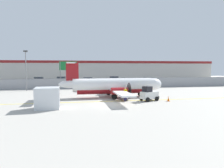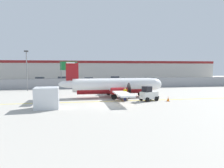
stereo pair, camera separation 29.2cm
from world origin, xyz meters
The scene contains 17 objects.
ground_plane centered at (0.00, 2.00, 0.00)m, with size 140.00×140.00×0.01m.
perimeter_fence centered at (0.00, 18.00, 1.12)m, with size 98.00×0.10×2.10m.
parking_lot_strip centered at (0.00, 29.50, 0.06)m, with size 98.00×17.00×0.12m.
background_building centered at (0.00, 47.99, 3.26)m, with size 91.00×8.10×6.50m.
commuter_airplane centered at (1.75, 5.53, 1.60)m, with size 15.00×16.03×4.92m.
baggage_tug centered at (5.37, 1.52, 0.86)m, with size 2.57×2.01×1.88m.
ground_crew_worker centered at (2.43, 2.01, 0.95)m, with size 0.54×0.43×1.70m.
cargo_container centered at (-6.66, -1.29, 1.10)m, with size 2.50×2.12×2.20m.
traffic_cone_near_left centered at (6.61, 3.13, 0.31)m, with size 0.36×0.36×0.64m.
traffic_cone_near_right centered at (7.71, 0.82, 0.31)m, with size 0.36×0.36×0.64m.
parked_car_0 centered at (-13.86, 33.66, 0.89)m, with size 4.21×2.02×1.58m.
parked_car_1 centered at (-7.81, 34.74, 0.89)m, with size 4.36×2.36×1.58m.
parked_car_2 centered at (-0.69, 29.51, 0.89)m, with size 4.34×2.31×1.58m.
parked_car_3 centered at (6.80, 33.87, 0.89)m, with size 4.27×2.14×1.58m.
parked_car_4 centered at (14.75, 26.60, 0.89)m, with size 4.32×2.26×1.58m.
apron_light_pole centered at (-12.61, 15.57, 4.30)m, with size 0.70×0.30×7.27m.
highway_sign centered at (-5.40, 20.29, 4.14)m, with size 3.60×0.14×5.50m.
Camera 1 is at (-3.65, -22.48, 4.24)m, focal length 32.00 mm.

